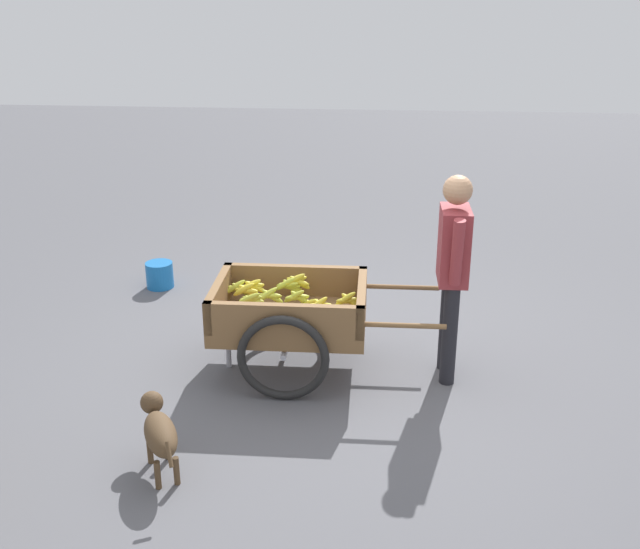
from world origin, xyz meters
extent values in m
plane|color=#56565B|center=(0.00, 0.00, 0.00)|extent=(24.00, 24.00, 0.00)
cube|color=brown|center=(0.36, 0.08, 0.40)|extent=(1.11, 0.81, 0.10)
cube|color=brown|center=(0.88, 0.09, 0.57)|extent=(0.07, 0.80, 0.24)
cube|color=brown|center=(-0.16, 0.08, 0.57)|extent=(0.07, 0.80, 0.24)
cube|color=brown|center=(0.36, 0.45, 0.57)|extent=(1.10, 0.07, 0.24)
cube|color=brown|center=(0.36, -0.29, 0.57)|extent=(1.10, 0.07, 0.24)
torus|color=black|center=(0.35, 0.52, 0.32)|extent=(0.64, 0.07, 0.64)
torus|color=black|center=(0.36, -0.36, 0.32)|extent=(0.64, 0.07, 0.64)
cylinder|color=#9E9EA8|center=(0.36, 0.08, 0.32)|extent=(0.05, 0.88, 0.04)
cylinder|color=brown|center=(-0.47, 0.42, 0.55)|extent=(0.55, 0.04, 0.04)
cylinder|color=brown|center=(-0.46, -0.26, 0.55)|extent=(0.55, 0.04, 0.04)
cylinder|color=#9E9EA8|center=(0.83, 0.09, 0.18)|extent=(0.04, 0.04, 0.35)
ellipsoid|color=gold|center=(0.11, 0.28, 0.55)|extent=(0.18, 0.07, 0.13)
ellipsoid|color=gold|center=(0.13, 0.29, 0.56)|extent=(0.18, 0.05, 0.04)
ellipsoid|color=gold|center=(0.16, 0.30, 0.57)|extent=(0.17, 0.06, 0.15)
ellipsoid|color=gold|center=(0.37, -0.13, 0.57)|extent=(0.17, 0.08, 0.16)
ellipsoid|color=gold|center=(0.38, -0.12, 0.58)|extent=(0.19, 0.07, 0.10)
ellipsoid|color=gold|center=(0.39, -0.12, 0.59)|extent=(0.18, 0.05, 0.05)
ellipsoid|color=gold|center=(0.40, -0.11, 0.60)|extent=(0.19, 0.08, 0.09)
ellipsoid|color=gold|center=(0.41, -0.11, 0.61)|extent=(0.18, 0.06, 0.14)
ellipsoid|color=gold|center=(0.67, -0.01, 0.58)|extent=(0.18, 0.07, 0.13)
ellipsoid|color=gold|center=(0.69, 0.00, 0.59)|extent=(0.19, 0.08, 0.05)
ellipsoid|color=gold|center=(0.71, 0.01, 0.60)|extent=(0.18, 0.06, 0.13)
ellipsoid|color=gold|center=(0.76, -0.14, 0.54)|extent=(0.17, 0.09, 0.15)
ellipsoid|color=gold|center=(0.77, -0.13, 0.55)|extent=(0.19, 0.09, 0.09)
ellipsoid|color=gold|center=(0.79, -0.13, 0.56)|extent=(0.19, 0.09, 0.09)
ellipsoid|color=gold|center=(0.80, -0.12, 0.57)|extent=(0.18, 0.10, 0.13)
ellipsoid|color=gold|center=(0.28, 0.04, 0.56)|extent=(0.18, 0.07, 0.15)
ellipsoid|color=gold|center=(0.31, 0.05, 0.57)|extent=(0.19, 0.09, 0.05)
ellipsoid|color=gold|center=(0.33, 0.05, 0.58)|extent=(0.18, 0.07, 0.14)
ellipsoid|color=gold|center=(0.10, 0.23, 0.57)|extent=(0.18, 0.10, 0.14)
ellipsoid|color=gold|center=(0.11, 0.23, 0.58)|extent=(0.19, 0.06, 0.08)
ellipsoid|color=gold|center=(0.13, 0.24, 0.59)|extent=(0.19, 0.07, 0.09)
ellipsoid|color=gold|center=(0.14, 0.25, 0.60)|extent=(0.18, 0.09, 0.15)
ellipsoid|color=gold|center=(0.19, 0.04, 0.50)|extent=(0.18, 0.11, 0.12)
ellipsoid|color=gold|center=(0.20, 0.05, 0.51)|extent=(0.19, 0.06, 0.08)
ellipsoid|color=gold|center=(0.21, 0.05, 0.52)|extent=(0.19, 0.11, 0.09)
ellipsoid|color=gold|center=(0.22, 0.06, 0.53)|extent=(0.18, 0.10, 0.13)
ellipsoid|color=gold|center=(0.37, 0.29, 0.52)|extent=(0.18, 0.08, 0.14)
ellipsoid|color=gold|center=(0.38, 0.30, 0.53)|extent=(0.19, 0.07, 0.10)
ellipsoid|color=gold|center=(0.39, 0.30, 0.54)|extent=(0.18, 0.06, 0.05)
ellipsoid|color=gold|center=(0.40, 0.31, 0.55)|extent=(0.19, 0.07, 0.09)
ellipsoid|color=gold|center=(0.41, 0.32, 0.56)|extent=(0.18, 0.11, 0.14)
ellipsoid|color=gold|center=(-0.09, 0.17, 0.61)|extent=(0.17, 0.09, 0.14)
ellipsoid|color=gold|center=(-0.07, 0.18, 0.62)|extent=(0.19, 0.09, 0.05)
ellipsoid|color=gold|center=(-0.05, 0.18, 0.63)|extent=(0.17, 0.05, 0.15)
ellipsoid|color=gold|center=(0.58, 0.27, 0.61)|extent=(0.18, 0.07, 0.15)
ellipsoid|color=gold|center=(0.59, 0.27, 0.62)|extent=(0.19, 0.11, 0.09)
ellipsoid|color=gold|center=(0.60, 0.28, 0.63)|extent=(0.18, 0.07, 0.05)
ellipsoid|color=gold|center=(0.61, 0.28, 0.64)|extent=(0.19, 0.05, 0.10)
ellipsoid|color=gold|center=(0.62, 0.29, 0.65)|extent=(0.18, 0.06, 0.13)
ellipsoid|color=gold|center=(0.64, -0.09, 0.59)|extent=(0.18, 0.08, 0.14)
ellipsoid|color=gold|center=(0.66, -0.08, 0.60)|extent=(0.19, 0.11, 0.05)
ellipsoid|color=gold|center=(0.68, -0.07, 0.61)|extent=(0.18, 0.06, 0.12)
ellipsoid|color=gold|center=(0.31, -0.14, 0.61)|extent=(0.18, 0.08, 0.15)
ellipsoid|color=gold|center=(0.32, -0.13, 0.62)|extent=(0.19, 0.08, 0.08)
ellipsoid|color=gold|center=(0.34, -0.12, 0.63)|extent=(0.19, 0.11, 0.08)
ellipsoid|color=gold|center=(0.35, -0.12, 0.64)|extent=(0.19, 0.08, 0.12)
ellipsoid|color=gold|center=(0.49, 0.03, 0.56)|extent=(0.18, 0.06, 0.13)
ellipsoid|color=gold|center=(0.51, 0.03, 0.57)|extent=(0.18, 0.05, 0.05)
ellipsoid|color=gold|center=(0.53, 0.04, 0.58)|extent=(0.18, 0.10, 0.14)
cylinder|color=black|center=(-0.79, 0.18, 0.37)|extent=(0.11, 0.11, 0.75)
cylinder|color=black|center=(-0.79, -0.04, 0.37)|extent=(0.11, 0.11, 0.75)
cube|color=maroon|center=(-0.79, 0.07, 1.01)|extent=(0.20, 0.34, 0.53)
sphere|color=tan|center=(-0.79, 0.07, 1.41)|extent=(0.20, 0.20, 0.20)
cylinder|color=maroon|center=(-0.79, 0.29, 1.04)|extent=(0.08, 0.15, 0.48)
cylinder|color=maroon|center=(-0.79, -0.15, 1.04)|extent=(0.08, 0.17, 0.48)
ellipsoid|color=#4C3823|center=(0.95, 1.42, 0.27)|extent=(0.36, 0.47, 0.18)
sphere|color=#4C3823|center=(1.07, 1.18, 0.33)|extent=(0.14, 0.14, 0.14)
cylinder|color=#4C3823|center=(0.83, 1.67, 0.31)|extent=(0.07, 0.11, 0.12)
cylinder|color=#4C3823|center=(1.06, 1.33, 0.09)|extent=(0.04, 0.04, 0.18)
cylinder|color=#4C3823|center=(0.96, 1.28, 0.09)|extent=(0.04, 0.04, 0.18)
cylinder|color=#4C3823|center=(0.94, 1.56, 0.09)|extent=(0.04, 0.04, 0.18)
cylinder|color=#4C3823|center=(0.85, 1.52, 0.09)|extent=(0.04, 0.04, 0.18)
cylinder|color=#1966B2|center=(1.79, -1.41, 0.12)|extent=(0.26, 0.26, 0.24)
camera|label=1|loc=(-0.29, 5.05, 2.73)|focal=42.29mm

